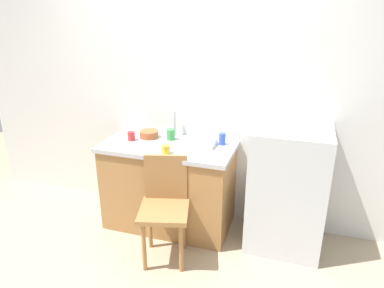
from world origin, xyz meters
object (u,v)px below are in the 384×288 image
at_px(dish_tray, 200,142).
at_px(cup_red, 131,136).
at_px(cup_green, 171,134).
at_px(cup_blue, 222,139).
at_px(chair, 165,204).
at_px(cup_yellow, 166,149).
at_px(refrigerator, 287,189).
at_px(terracotta_bowl, 149,134).

height_order(dish_tray, cup_red, cup_red).
relative_size(dish_tray, cup_green, 2.69).
bearing_deg(cup_red, cup_blue, 10.36).
bearing_deg(chair, cup_yellow, 92.73).
height_order(refrigerator, terracotta_bowl, refrigerator).
bearing_deg(terracotta_bowl, dish_tray, -4.74).
bearing_deg(refrigerator, terracotta_bowl, 175.68).
xyz_separation_m(dish_tray, terracotta_bowl, (-0.54, 0.04, 0.01)).
distance_m(terracotta_bowl, cup_yellow, 0.45).
xyz_separation_m(terracotta_bowl, cup_blue, (0.72, 0.03, 0.02)).
relative_size(terracotta_bowl, cup_red, 2.08).
distance_m(refrigerator, cup_green, 1.18).
xyz_separation_m(dish_tray, cup_blue, (0.19, 0.07, 0.03)).
xyz_separation_m(dish_tray, cup_yellow, (-0.23, -0.29, 0.01)).
xyz_separation_m(refrigerator, terracotta_bowl, (-1.34, 0.10, 0.33)).
height_order(refrigerator, cup_green, refrigerator).
xyz_separation_m(chair, cup_yellow, (-0.08, 0.25, 0.39)).
relative_size(terracotta_bowl, cup_yellow, 2.36).
distance_m(cup_yellow, cup_red, 0.48).
xyz_separation_m(refrigerator, cup_yellow, (-1.03, -0.23, 0.33)).
relative_size(dish_tray, cup_blue, 2.56).
bearing_deg(chair, refrigerator, 11.61).
height_order(refrigerator, cup_red, refrigerator).
distance_m(cup_green, cup_red, 0.38).
relative_size(refrigerator, cup_green, 10.64).
bearing_deg(dish_tray, cup_red, -172.96).
bearing_deg(cup_blue, refrigerator, -11.89).
height_order(cup_green, cup_red, cup_green).
distance_m(cup_blue, cup_yellow, 0.55).
height_order(chair, cup_green, cup_green).
bearing_deg(dish_tray, cup_green, 170.62).
relative_size(refrigerator, chair, 1.25).
height_order(chair, cup_blue, cup_blue).
xyz_separation_m(refrigerator, chair, (-0.95, -0.48, -0.06)).
distance_m(dish_tray, cup_yellow, 0.37).
relative_size(cup_blue, cup_red, 1.27).
relative_size(dish_tray, cup_red, 3.24).
bearing_deg(dish_tray, refrigerator, -4.04).
distance_m(refrigerator, dish_tray, 0.87).
xyz_separation_m(cup_blue, cup_yellow, (-0.41, -0.36, -0.02)).
distance_m(dish_tray, cup_blue, 0.20).
relative_size(terracotta_bowl, cup_blue, 1.64).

